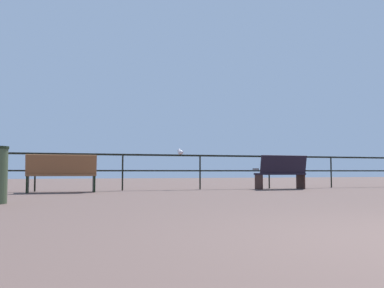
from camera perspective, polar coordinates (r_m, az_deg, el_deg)
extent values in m
cube|color=black|center=(12.01, -3.93, -1.49)|extent=(24.42, 0.05, 0.05)
cube|color=black|center=(12.00, -3.94, -3.56)|extent=(24.42, 0.04, 0.04)
cylinder|color=black|center=(11.61, -20.08, -3.58)|extent=(0.04, 0.04, 0.96)
cylinder|color=black|center=(11.77, -9.19, -3.75)|extent=(0.04, 0.04, 0.96)
cylinder|color=black|center=(12.32, 1.07, -3.79)|extent=(0.04, 0.04, 0.96)
cylinder|color=black|center=(13.24, 10.19, -3.72)|extent=(0.04, 0.04, 0.96)
cylinder|color=black|center=(14.43, 17.96, -3.59)|extent=(0.04, 0.04, 0.96)
cube|color=brown|center=(10.97, -16.90, -3.96)|extent=(1.64, 0.56, 0.05)
cube|color=brown|center=(10.73, -16.88, -2.67)|extent=(1.63, 0.18, 0.49)
cube|color=black|center=(11.00, -12.87, -5.12)|extent=(0.05, 0.46, 0.42)
cube|color=black|center=(11.20, -12.92, -3.30)|extent=(0.05, 0.36, 0.04)
cube|color=black|center=(11.00, -20.97, -4.97)|extent=(0.05, 0.46, 0.42)
cube|color=black|center=(11.20, -20.85, -3.15)|extent=(0.05, 0.36, 0.04)
cube|color=black|center=(12.67, 11.58, -3.91)|extent=(1.47, 0.48, 0.05)
cube|color=black|center=(12.49, 12.06, -2.69)|extent=(1.46, 0.17, 0.53)
cube|color=#311B16|center=(13.04, 14.20, -4.82)|extent=(0.05, 0.41, 0.44)
cube|color=#311B16|center=(13.19, 13.75, -3.26)|extent=(0.04, 0.32, 0.04)
cube|color=#311B16|center=(12.33, 8.84, -4.97)|extent=(0.05, 0.41, 0.44)
cube|color=#311B16|center=(12.48, 8.44, -3.31)|extent=(0.04, 0.32, 0.04)
ellipsoid|color=white|center=(12.15, -1.54, -1.11)|extent=(0.15, 0.23, 0.12)
ellipsoid|color=gray|center=(12.15, -1.54, -1.03)|extent=(0.12, 0.21, 0.04)
sphere|color=white|center=(12.25, -1.71, -0.88)|extent=(0.10, 0.10, 0.10)
cone|color=gold|center=(12.31, -1.84, -0.89)|extent=(0.04, 0.05, 0.04)
cube|color=gray|center=(12.04, -1.31, -1.06)|extent=(0.06, 0.08, 0.02)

